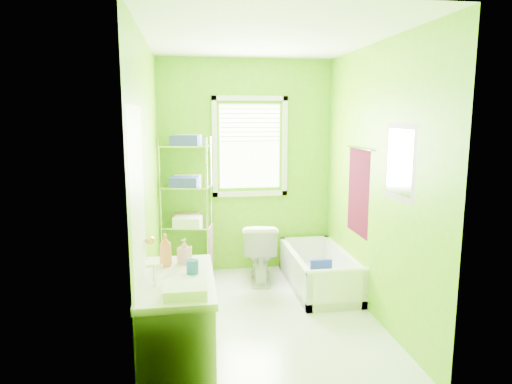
{
  "coord_description": "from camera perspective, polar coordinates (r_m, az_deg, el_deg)",
  "views": [
    {
      "loc": [
        -0.7,
        -4.09,
        1.94
      ],
      "look_at": [
        -0.05,
        0.25,
        1.19
      ],
      "focal_mm": 32.0,
      "sensor_mm": 36.0,
      "label": 1
    }
  ],
  "objects": [
    {
      "name": "room_envelope",
      "position": [
        4.17,
        1.2,
        4.27
      ],
      "size": [
        2.14,
        2.94,
        2.62
      ],
      "color": "#60A708",
      "rests_on": "ground"
    },
    {
      "name": "vanity",
      "position": [
        3.53,
        -9.67,
        -16.02
      ],
      "size": [
        0.53,
        1.03,
        1.03
      ],
      "color": "silver",
      "rests_on": "ground"
    },
    {
      "name": "window",
      "position": [
        5.57,
        -0.76,
        6.34
      ],
      "size": [
        0.92,
        0.05,
        1.22
      ],
      "color": "white",
      "rests_on": "ground"
    },
    {
      "name": "toilet",
      "position": [
        5.39,
        0.47,
        -7.42
      ],
      "size": [
        0.48,
        0.74,
        0.71
      ],
      "primitive_type": "imported",
      "rotation": [
        0.0,
        0.0,
        3.01
      ],
      "color": "white",
      "rests_on": "ground"
    },
    {
      "name": "bathtub",
      "position": [
        5.29,
        7.9,
        -10.31
      ],
      "size": [
        0.63,
        1.35,
        0.44
      ],
      "color": "white",
      "rests_on": "ground"
    },
    {
      "name": "ground",
      "position": [
        4.58,
        1.12,
        -15.38
      ],
      "size": [
        2.9,
        2.9,
        0.0
      ],
      "primitive_type": "plane",
      "color": "silver",
      "rests_on": "ground"
    },
    {
      "name": "wire_shelf_unit",
      "position": [
        5.42,
        -8.47,
        0.08
      ],
      "size": [
        0.63,
        0.52,
        1.71
      ],
      "color": "silver",
      "rests_on": "ground"
    },
    {
      "name": "door",
      "position": [
        3.25,
        -14.25,
        -7.44
      ],
      "size": [
        0.09,
        0.8,
        2.0
      ],
      "color": "white",
      "rests_on": "ground"
    },
    {
      "name": "right_wall_decor",
      "position": [
        4.46,
        14.44,
        1.4
      ],
      "size": [
        0.04,
        1.48,
        1.17
      ],
      "color": "#460819",
      "rests_on": "ground"
    }
  ]
}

